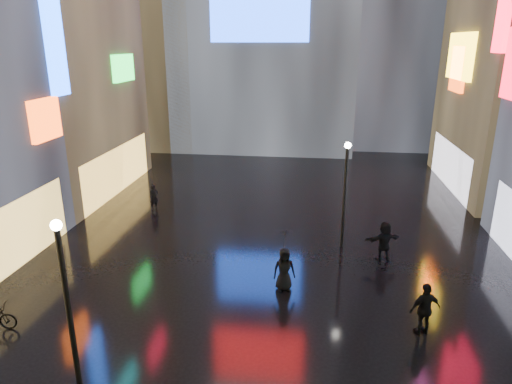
# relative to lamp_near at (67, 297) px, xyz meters

# --- Properties ---
(ground) EXTENTS (140.00, 140.00, 0.00)m
(ground) POSITION_rel_lamp_near_xyz_m (4.73, 11.53, -2.94)
(ground) COLOR black
(ground) RESTS_ON ground
(building_left_far) EXTENTS (10.28, 12.00, 22.00)m
(building_left_far) POSITION_rel_lamp_near_xyz_m (-11.25, 17.53, 8.04)
(building_left_far) COLOR black
(building_left_far) RESTS_ON ground
(tower_flank_left) EXTENTS (10.00, 10.00, 26.00)m
(tower_flank_left) POSITION_rel_lamp_near_xyz_m (-9.27, 33.53, 10.06)
(tower_flank_left) COLOR black
(tower_flank_left) RESTS_ON ground
(lamp_near) EXTENTS (0.30, 0.30, 5.20)m
(lamp_near) POSITION_rel_lamp_near_xyz_m (0.00, 0.00, 0.00)
(lamp_near) COLOR black
(lamp_near) RESTS_ON ground
(lamp_far) EXTENTS (0.30, 0.30, 5.20)m
(lamp_far) POSITION_rel_lamp_near_xyz_m (8.03, 10.66, 0.00)
(lamp_far) COLOR black
(lamp_far) RESTS_ON ground
(pedestrian_3) EXTENTS (1.21, 0.83, 1.90)m
(pedestrian_3) POSITION_rel_lamp_near_xyz_m (10.45, 3.90, -1.99)
(pedestrian_3) COLOR black
(pedestrian_3) RESTS_ON ground
(pedestrian_4) EXTENTS (0.99, 0.77, 1.79)m
(pedestrian_4) POSITION_rel_lamp_near_xyz_m (5.52, 6.20, -2.05)
(pedestrian_4) COLOR black
(pedestrian_4) RESTS_ON ground
(pedestrian_5) EXTENTS (1.80, 1.15, 1.85)m
(pedestrian_5) POSITION_rel_lamp_near_xyz_m (9.84, 9.45, -2.02)
(pedestrian_5) COLOR black
(pedestrian_5) RESTS_ON ground
(pedestrian_6) EXTENTS (0.64, 0.67, 1.54)m
(pedestrian_6) POSITION_rel_lamp_near_xyz_m (-2.82, 14.48, -2.17)
(pedestrian_6) COLOR black
(pedestrian_6) RESTS_ON ground
(umbrella_2) EXTENTS (0.96, 0.98, 0.80)m
(umbrella_2) POSITION_rel_lamp_near_xyz_m (5.52, 6.20, -0.75)
(umbrella_2) COLOR black
(umbrella_2) RESTS_ON pedestrian_4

